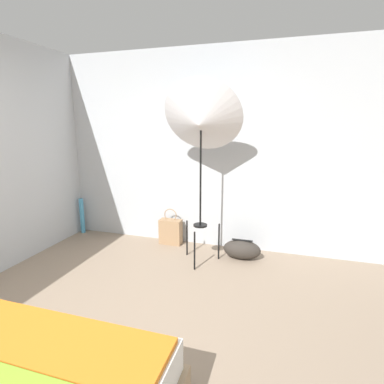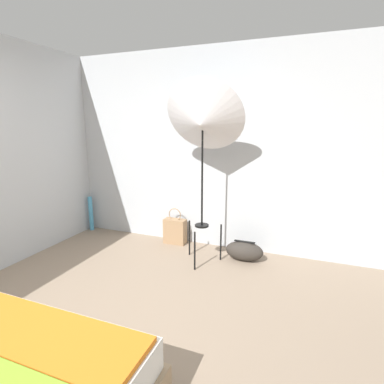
# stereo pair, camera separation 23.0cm
# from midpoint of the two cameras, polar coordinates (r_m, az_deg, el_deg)

# --- Properties ---
(ground_plane) EXTENTS (14.00, 14.00, 0.00)m
(ground_plane) POSITION_cam_midpoint_polar(r_m,az_deg,el_deg) (2.48, -23.70, -29.73)
(ground_plane) COLOR gray
(wall_back) EXTENTS (8.00, 0.05, 2.60)m
(wall_back) POSITION_cam_midpoint_polar(r_m,az_deg,el_deg) (4.05, -2.01, 7.92)
(wall_back) COLOR #B7BCC1
(wall_back) RESTS_ON ground_plane
(photo_umbrella) EXTENTS (0.92, 0.65, 2.13)m
(photo_umbrella) POSITION_cam_midpoint_polar(r_m,az_deg,el_deg) (3.41, -0.28, 13.31)
(photo_umbrella) COLOR black
(photo_umbrella) RESTS_ON ground_plane
(tote_bag) EXTENTS (0.31, 0.15, 0.51)m
(tote_bag) POSITION_cam_midpoint_polar(r_m,az_deg,el_deg) (4.24, -5.65, -7.48)
(tote_bag) COLOR #9E7A56
(tote_bag) RESTS_ON ground_plane
(duffel_bag) EXTENTS (0.46, 0.24, 0.25)m
(duffel_bag) POSITION_cam_midpoint_polar(r_m,az_deg,el_deg) (3.82, 7.76, -10.82)
(duffel_bag) COLOR #332D28
(duffel_bag) RESTS_ON ground_plane
(paper_roll) EXTENTS (0.06, 0.06, 0.54)m
(paper_roll) POSITION_cam_midpoint_polar(r_m,az_deg,el_deg) (4.95, -21.47, -4.25)
(paper_roll) COLOR #4CA3D1
(paper_roll) RESTS_ON ground_plane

